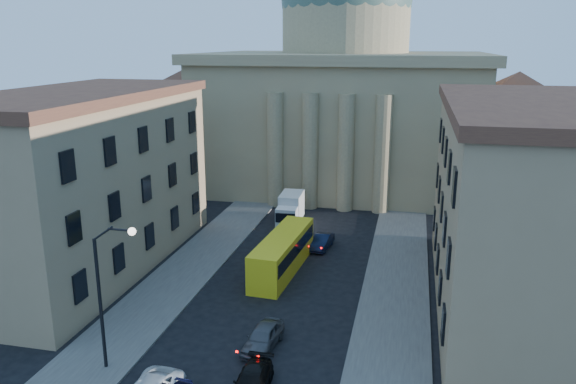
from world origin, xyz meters
The scene contains 11 objects.
sidewalk_left centered at (-8.50, 18.00, 0.07)m, with size 5.00×60.00×0.15m, color #4E4B48.
sidewalk_right centered at (8.50, 18.00, 0.07)m, with size 5.00×60.00×0.15m, color #4E4B48.
church centered at (0.00, 55.47, 11.88)m, with size 68.02×28.76×36.60m.
building_left centered at (-17.00, 22.00, 7.42)m, with size 11.60×26.60×14.70m.
building_right centered at (17.00, 22.00, 7.42)m, with size 11.60×26.60×14.70m.
street_lamp centered at (-6.97, 8.00, 5.29)m, with size 2.62×0.44×8.83m.
car_right_mid centered at (1.40, 7.62, 0.63)m, with size 1.76×4.33×1.26m, color black.
car_right_far centered at (0.80, 12.25, 0.72)m, with size 1.71×4.24×1.44m, color #46464A.
car_right_distant centered at (1.54, 30.16, 0.65)m, with size 1.37×3.92×1.29m, color black.
city_bus centered at (-0.80, 24.35, 1.63)m, with size 3.22×10.94×3.04m.
box_truck centered at (-2.94, 36.91, 1.42)m, with size 2.32×5.51×2.99m.
Camera 1 is at (9.17, -17.80, 18.41)m, focal length 35.00 mm.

